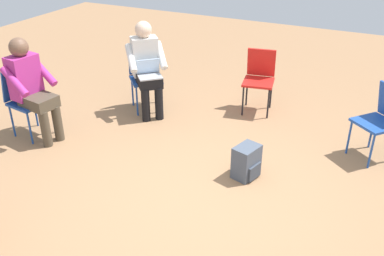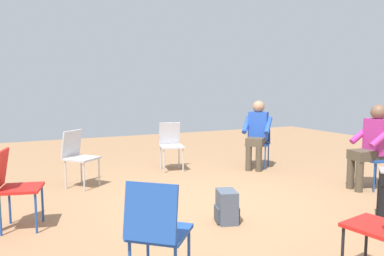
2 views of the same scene
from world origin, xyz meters
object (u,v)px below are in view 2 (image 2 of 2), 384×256
Objects in this scene: chair_southwest at (78,154)px; chair_north at (380,155)px; chair_south at (13,183)px; person_in_blue at (257,131)px; person_in_magenta at (372,142)px; chair_west at (171,142)px; chair_northwest at (259,140)px; backpack_near_laptop_user at (227,208)px; chair_southeast at (157,228)px.

chair_north is at bearing 113.25° from chair_southwest.
person_in_blue is at bearing 122.76° from chair_south.
chair_west is at bearing 50.52° from person_in_magenta.
chair_northwest is at bearing 175.60° from chair_west.
chair_southwest reaches higher than backpack_near_laptop_user.
chair_northwest is 3.28m from chair_southwest.
person_in_blue is at bearing 28.95° from person_in_magenta.
person_in_magenta reaches higher than chair_northwest.
chair_south is 2.04m from chair_southeast.
chair_southeast is at bearing -48.97° from backpack_near_laptop_user.
person_in_magenta is at bearing 152.31° from chair_northwest.
chair_north is at bearing 95.56° from backpack_near_laptop_user.
chair_north reaches higher than backpack_near_laptop_user.
chair_west is 1.59m from person_in_blue.
chair_west reaches higher than backpack_near_laptop_user.
chair_southwest is 0.69× the size of person_in_magenta.
chair_northwest is at bearing 86.20° from chair_southeast.
chair_northwest is 0.26m from person_in_blue.
person_in_magenta is at bearing 90.00° from chair_north.
person_in_magenta is (0.48, 4.72, 0.20)m from chair_south.
person_in_magenta is (2.41, 2.18, 0.20)m from chair_west.
chair_north is at bearing 144.46° from chair_west.
backpack_near_laptop_user is (2.22, 1.26, -0.34)m from chair_southwest.
person_in_blue is (0.06, 3.16, 0.20)m from chair_southwest.
chair_north and chair_northwest have the same top height.
person_in_blue is 1.00× the size of person_in_magenta.
chair_north is 0.69× the size of person_in_magenta.
chair_northwest is 0.69× the size of person_in_magenta.
chair_south is 1.68m from chair_southwest.
chair_southwest is 0.69× the size of person_in_blue.
chair_northwest is 2.36× the size of backpack_near_laptop_user.
chair_north is 0.26m from person_in_magenta.
chair_south and chair_southeast have the same top height.
chair_southeast and chair_northwest have the same top height.
chair_southeast and chair_west have the same top height.
person_in_blue is 2.92m from backpack_near_laptop_user.
person_in_magenta is at bearing 112.59° from chair_southwest.
chair_south is 1.00× the size of chair_north.
person_in_magenta reaches higher than backpack_near_laptop_user.
chair_south is 4.26m from person_in_blue.
person_in_magenta is 3.44× the size of backpack_near_laptop_user.
chair_northwest is (-3.31, 3.20, 0.00)m from chair_southeast.
chair_northwest is (0.43, 1.60, 0.00)m from chair_west.
chair_north and chair_west have the same top height.
chair_southeast is at bearing 77.40° from chair_west.
backpack_near_laptop_user is at bearing 104.00° from chair_north.
chair_west is at bearing 52.32° from chair_north.
chair_north is 2.09m from person_in_blue.
chair_south is 0.69× the size of person_in_blue.
chair_north is 0.69× the size of person_in_blue.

